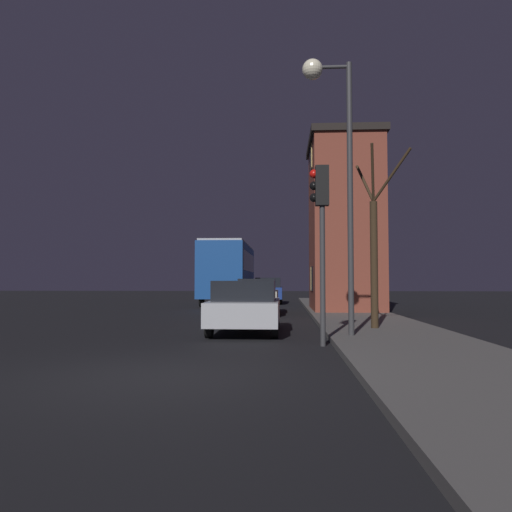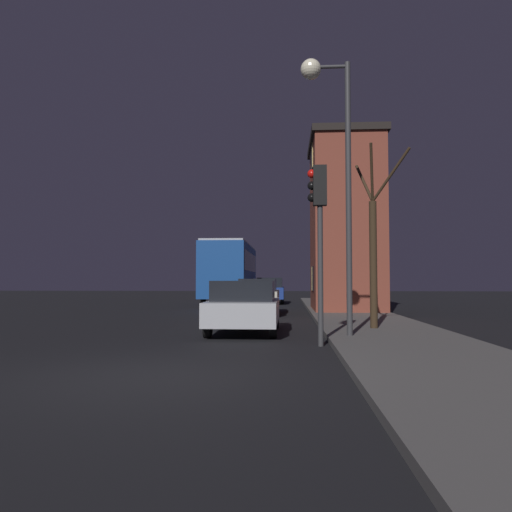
# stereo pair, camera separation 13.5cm
# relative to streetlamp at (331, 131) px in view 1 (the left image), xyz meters

# --- Properties ---
(ground_plane) EXTENTS (120.00, 120.00, 0.00)m
(ground_plane) POSITION_rel_streetlamp_xyz_m (-3.12, -4.61, -5.14)
(ground_plane) COLOR black
(sidewalk) EXTENTS (3.30, 60.00, 0.13)m
(sidewalk) POSITION_rel_streetlamp_xyz_m (1.56, -4.61, -5.07)
(sidewalk) COLOR #514F4C
(sidewalk) RESTS_ON ground
(brick_building) EXTENTS (3.24, 5.11, 7.86)m
(brick_building) POSITION_rel_streetlamp_xyz_m (1.61, 10.88, -1.06)
(brick_building) COLOR brown
(brick_building) RESTS_ON sidewalk
(streetlamp) EXTENTS (1.23, 0.51, 6.81)m
(streetlamp) POSITION_rel_streetlamp_xyz_m (0.00, 0.00, 0.00)
(streetlamp) COLOR #38383A
(streetlamp) RESTS_ON sidewalk
(traffic_light) EXTENTS (0.43, 0.24, 4.03)m
(traffic_light) POSITION_rel_streetlamp_xyz_m (-0.34, -1.03, -2.24)
(traffic_light) COLOR #38383A
(traffic_light) RESTS_ON ground
(bare_tree) EXTENTS (1.23, 1.98, 5.02)m
(bare_tree) POSITION_rel_streetlamp_xyz_m (1.36, 1.89, -2.82)
(bare_tree) COLOR #382819
(bare_tree) RESTS_ON sidewalk
(bus) EXTENTS (2.49, 9.57, 3.64)m
(bus) POSITION_rel_streetlamp_xyz_m (-4.53, 18.00, -2.97)
(bus) COLOR #194793
(bus) RESTS_ON ground
(car_near_lane) EXTENTS (1.84, 4.04, 1.44)m
(car_near_lane) POSITION_rel_streetlamp_xyz_m (-2.23, 1.65, -4.39)
(car_near_lane) COLOR #B7BABF
(car_near_lane) RESTS_ON ground
(car_mid_lane) EXTENTS (1.70, 4.54, 1.52)m
(car_mid_lane) POSITION_rel_streetlamp_xyz_m (-2.30, 9.31, -4.35)
(car_mid_lane) COLOR beige
(car_mid_lane) RESTS_ON ground
(car_far_lane) EXTENTS (1.73, 4.42, 1.61)m
(car_far_lane) POSITION_rel_streetlamp_xyz_m (-2.16, 19.23, -4.30)
(car_far_lane) COLOR navy
(car_far_lane) RESTS_ON ground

